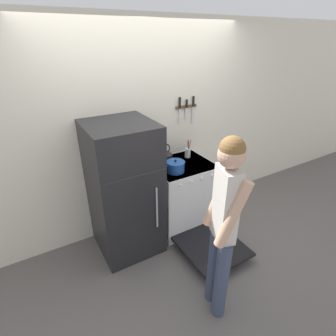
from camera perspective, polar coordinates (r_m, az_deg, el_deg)
ground_plane at (r=3.85m, az=-3.94°, el=-10.42°), size 14.00×14.00×0.00m
wall_back at (r=3.27m, az=-4.87°, el=8.00°), size 10.00×0.06×2.55m
refrigerator at (r=2.99m, az=-9.49°, el=-4.77°), size 0.69×0.74×1.55m
stove_range at (r=3.45m, az=3.08°, el=-6.16°), size 0.75×1.38×0.90m
dutch_oven_pot at (r=3.05m, az=1.62°, el=0.34°), size 0.26×0.22×0.15m
tea_kettle at (r=3.25m, az=-0.63°, el=2.41°), size 0.23×0.18×0.26m
utensil_jar at (r=3.42m, az=4.33°, el=3.50°), size 0.08×0.08×0.25m
person at (r=2.19m, az=11.99°, el=-11.67°), size 0.35×0.40×1.72m
wall_knife_strip at (r=3.43m, az=4.03°, el=13.29°), size 0.31×0.03×0.37m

